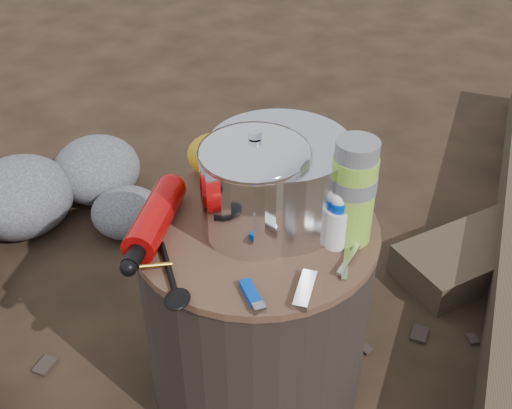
% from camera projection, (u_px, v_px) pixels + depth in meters
% --- Properties ---
extents(ground, '(60.00, 60.00, 0.00)m').
position_uv_depth(ground, '(256.00, 373.00, 1.42)').
color(ground, black).
rests_on(ground, ground).
extents(stump, '(0.47, 0.47, 0.43)m').
position_uv_depth(stump, '(256.00, 307.00, 1.30)').
color(stump, black).
rests_on(stump, ground).
extents(rock_ring, '(0.48, 1.06, 0.21)m').
position_uv_depth(rock_ring, '(12.00, 258.00, 1.59)').
color(rock_ring, '#56565B').
rests_on(rock_ring, ground).
extents(foil_windscreen, '(0.26, 0.26, 0.16)m').
position_uv_depth(foil_windscreen, '(279.00, 179.00, 1.16)').
color(foil_windscreen, silver).
rests_on(foil_windscreen, stump).
extents(camping_pot, '(0.20, 0.20, 0.20)m').
position_uv_depth(camping_pot, '(255.00, 184.00, 1.11)').
color(camping_pot, silver).
rests_on(camping_pot, stump).
extents(fuel_bottle, '(0.07, 0.26, 0.06)m').
position_uv_depth(fuel_bottle, '(155.00, 218.00, 1.14)').
color(fuel_bottle, '#BA090A').
rests_on(fuel_bottle, stump).
extents(thermos, '(0.08, 0.08, 0.20)m').
position_uv_depth(thermos, '(353.00, 192.00, 1.09)').
color(thermos, '#9BD33C').
rests_on(thermos, stump).
extents(travel_mug, '(0.07, 0.07, 0.11)m').
position_uv_depth(travel_mug, '(340.00, 173.00, 1.23)').
color(travel_mug, black).
rests_on(travel_mug, stump).
extents(stuff_sack, '(0.14, 0.11, 0.09)m').
position_uv_depth(stuff_sack, '(219.00, 156.00, 1.29)').
color(stuff_sack, gold).
rests_on(stuff_sack, stump).
extents(food_pouch, '(0.10, 0.04, 0.12)m').
position_uv_depth(food_pouch, '(259.00, 156.00, 1.26)').
color(food_pouch, navy).
rests_on(food_pouch, stump).
extents(lighter, '(0.06, 0.07, 0.01)m').
position_uv_depth(lighter, '(251.00, 293.00, 1.01)').
color(lighter, '#0238B8').
rests_on(lighter, stump).
extents(multitool, '(0.03, 0.09, 0.01)m').
position_uv_depth(multitool, '(305.00, 290.00, 1.02)').
color(multitool, '#B7B7BD').
rests_on(multitool, stump).
extents(pot_grabber, '(0.05, 0.13, 0.01)m').
position_uv_depth(pot_grabber, '(347.00, 256.00, 1.09)').
color(pot_grabber, '#B7B7BD').
rests_on(pot_grabber, stump).
extents(spork, '(0.11, 0.16, 0.01)m').
position_uv_depth(spork, '(169.00, 269.00, 1.06)').
color(spork, black).
rests_on(spork, stump).
extents(squeeze_bottle, '(0.04, 0.04, 0.10)m').
position_uv_depth(squeeze_bottle, '(337.00, 223.00, 1.10)').
color(squeeze_bottle, white).
rests_on(squeeze_bottle, stump).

